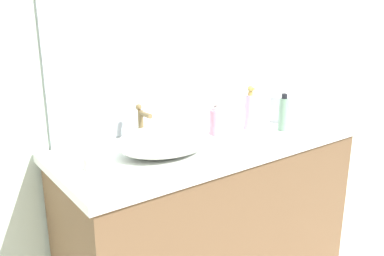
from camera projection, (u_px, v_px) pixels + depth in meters
bathroom_wall_rear at (179, 36)px, 1.89m from camera, size 6.00×0.06×2.60m
vanity_counter at (213, 221)px, 1.85m from camera, size 1.45×0.58×0.85m
sink_basin at (164, 141)px, 1.53m from camera, size 0.41×0.32×0.11m
faucet at (142, 121)px, 1.66m from camera, size 0.03×0.11×0.17m
soap_dispenser at (250, 110)px, 1.88m from camera, size 0.05×0.05×0.22m
lotion_bottle at (216, 120)px, 1.79m from camera, size 0.06×0.06×0.17m
perfume_bottle at (283, 114)px, 1.85m from camera, size 0.04×0.04×0.18m
tissue_box at (284, 108)px, 2.02m from camera, size 0.14×0.14×0.18m
candle_jar at (91, 164)px, 1.36m from camera, size 0.05×0.05×0.04m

